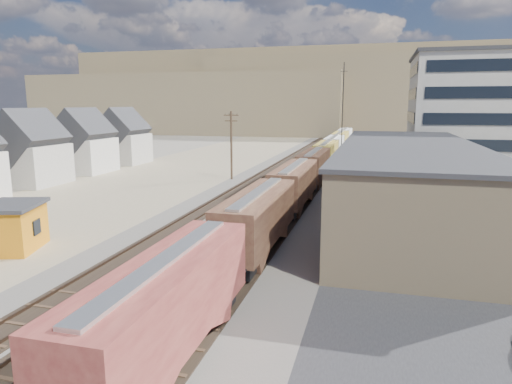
% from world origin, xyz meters
% --- Properties ---
extents(ground, '(300.00, 300.00, 0.00)m').
position_xyz_m(ground, '(0.00, 0.00, 0.00)').
color(ground, '#6B6356').
rests_on(ground, ground).
extents(ballast_bed, '(18.00, 200.00, 0.06)m').
position_xyz_m(ballast_bed, '(0.00, 50.00, 0.03)').
color(ballast_bed, '#4C4742').
rests_on(ballast_bed, ground).
extents(dirt_yard, '(24.00, 180.00, 0.03)m').
position_xyz_m(dirt_yard, '(-20.00, 40.00, 0.01)').
color(dirt_yard, '#837A5A').
rests_on(dirt_yard, ground).
extents(asphalt_lot, '(26.00, 120.00, 0.04)m').
position_xyz_m(asphalt_lot, '(22.00, 35.00, 0.02)').
color(asphalt_lot, '#232326').
rests_on(asphalt_lot, ground).
extents(rail_tracks, '(11.40, 200.00, 0.24)m').
position_xyz_m(rail_tracks, '(-0.55, 50.00, 0.11)').
color(rail_tracks, black).
rests_on(rail_tracks, ground).
extents(freight_train, '(3.00, 119.74, 4.46)m').
position_xyz_m(freight_train, '(3.80, 48.05, 2.79)').
color(freight_train, black).
rests_on(freight_train, ground).
extents(warehouse, '(12.40, 40.40, 7.25)m').
position_xyz_m(warehouse, '(14.98, 25.00, 3.65)').
color(warehouse, tan).
rests_on(warehouse, ground).
extents(office_tower, '(22.60, 18.60, 18.45)m').
position_xyz_m(office_tower, '(27.95, 54.95, 9.26)').
color(office_tower, '#9E998E').
rests_on(office_tower, ground).
extents(utility_pole_north, '(2.20, 0.32, 10.00)m').
position_xyz_m(utility_pole_north, '(-8.50, 42.00, 5.30)').
color(utility_pole_north, '#382619').
rests_on(utility_pole_north, ground).
extents(radio_mast, '(1.20, 0.16, 18.00)m').
position_xyz_m(radio_mast, '(6.00, 60.00, 9.12)').
color(radio_mast, black).
rests_on(radio_mast, ground).
extents(hills_north, '(265.00, 80.00, 32.00)m').
position_xyz_m(hills_north, '(0.17, 167.92, 14.10)').
color(hills_north, brown).
rests_on(hills_north, ground).
extents(maintenance_shed, '(5.11, 5.87, 3.64)m').
position_xyz_m(maintenance_shed, '(-14.30, 6.15, 1.86)').
color(maintenance_shed, orange).
rests_on(maintenance_shed, ground).
extents(parked_car_white, '(3.82, 4.93, 1.56)m').
position_xyz_m(parked_car_white, '(19.04, 9.20, 0.78)').
color(parked_car_white, white).
rests_on(parked_car_white, ground).
extents(parked_car_blue, '(5.70, 6.54, 1.67)m').
position_xyz_m(parked_car_blue, '(26.50, 55.29, 0.84)').
color(parked_car_blue, navy).
rests_on(parked_car_blue, ground).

